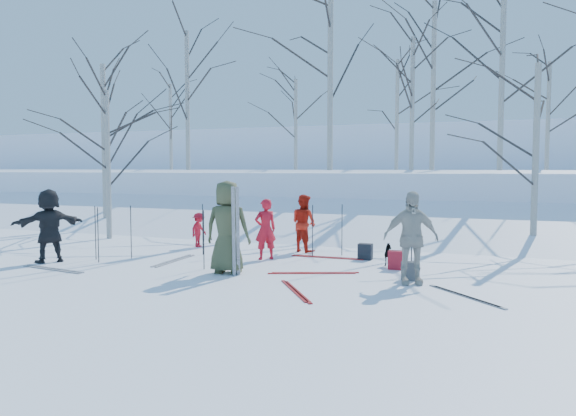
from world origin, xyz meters
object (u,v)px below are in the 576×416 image
at_px(skier_grey_west, 49,226).
at_px(backpack_grey, 409,271).
at_px(skier_olive_center, 227,227).
at_px(skier_redor_behind, 304,223).
at_px(backpack_dark, 365,252).
at_px(skier_red_seated, 199,230).
at_px(skier_cream_east, 411,238).
at_px(skier_red_north, 265,229).
at_px(dog, 392,255).
at_px(backpack_red, 396,260).

relative_size(skier_grey_west, backpack_grey, 4.70).
distance_m(skier_olive_center, skier_redor_behind, 3.61).
xyz_separation_m(skier_redor_behind, backpack_dark, (1.90, -0.68, -0.58)).
distance_m(skier_grey_west, backpack_grey, 8.57).
distance_m(skier_red_seated, skier_cream_east, 7.24).
height_order(skier_red_north, dog, skier_red_north).
bearing_deg(backpack_red, dog, 114.34).
xyz_separation_m(skier_olive_center, backpack_dark, (2.32, 2.90, -0.81)).
height_order(skier_redor_behind, dog, skier_redor_behind).
height_order(backpack_red, backpack_grey, backpack_red).
relative_size(skier_redor_behind, dog, 2.51).
bearing_deg(skier_red_seated, skier_red_north, -112.12).
bearing_deg(backpack_dark, skier_olive_center, -128.73).
relative_size(skier_olive_center, skier_redor_behind, 1.29).
distance_m(skier_red_north, skier_redor_behind, 1.64).
distance_m(skier_redor_behind, backpack_red, 3.41).
xyz_separation_m(skier_redor_behind, backpack_red, (2.87, -1.75, -0.57)).
bearing_deg(skier_grey_west, skier_redor_behind, 160.48).
bearing_deg(skier_grey_west, skier_olive_center, 127.25).
height_order(skier_red_seated, backpack_dark, skier_red_seated).
xyz_separation_m(skier_olive_center, backpack_red, (3.30, 1.83, -0.80)).
bearing_deg(skier_cream_east, skier_redor_behind, 115.46).
distance_m(dog, backpack_red, 0.34).
bearing_deg(skier_olive_center, dog, -154.79).
height_order(skier_olive_center, dog, skier_olive_center).
bearing_deg(backpack_grey, skier_red_seated, 158.42).
relative_size(skier_olive_center, skier_red_seated, 2.03).
bearing_deg(backpack_red, skier_red_north, 177.06).
xyz_separation_m(skier_red_north, backpack_red, (3.30, -0.17, -0.55)).
bearing_deg(skier_cream_east, backpack_dark, 99.94).
height_order(skier_redor_behind, skier_cream_east, skier_cream_east).
bearing_deg(backpack_red, skier_redor_behind, 148.65).
distance_m(skier_olive_center, skier_cream_east, 3.90).
height_order(skier_cream_east, skier_grey_west, skier_cream_east).
distance_m(skier_redor_behind, skier_grey_west, 6.45).
bearing_deg(skier_olive_center, backpack_dark, -137.54).
relative_size(skier_cream_east, backpack_dark, 4.59).
bearing_deg(skier_cream_east, backpack_grey, 81.36).
bearing_deg(backpack_dark, skier_grey_west, -155.05).
xyz_separation_m(skier_redor_behind, skier_grey_west, (-5.11, -3.94, 0.11)).
bearing_deg(skier_redor_behind, skier_cream_east, 162.70).
height_order(skier_olive_center, skier_red_seated, skier_olive_center).
bearing_deg(backpack_dark, skier_red_seated, 175.38).
xyz_separation_m(skier_red_seated, backpack_red, (6.01, -1.48, -0.29)).
height_order(skier_olive_center, backpack_red, skier_olive_center).
relative_size(dog, backpack_dark, 1.56).
distance_m(skier_red_seated, backpack_grey, 7.00).
xyz_separation_m(skier_red_seated, dog, (5.88, -1.17, -0.23)).
xyz_separation_m(skier_red_north, skier_grey_west, (-4.68, -2.36, 0.13)).
distance_m(skier_red_seated, backpack_dark, 5.06).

